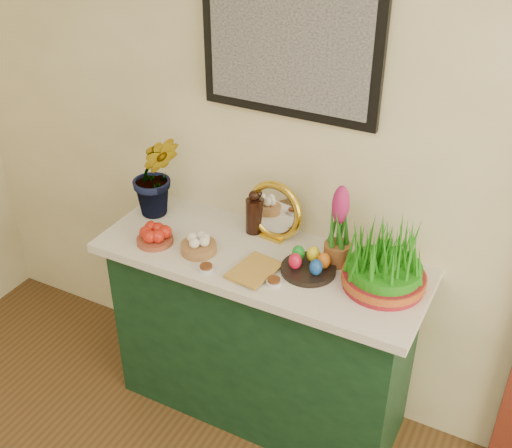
# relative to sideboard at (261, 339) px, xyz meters

# --- Properties ---
(sideboard) EXTENTS (1.30, 0.45, 0.85)m
(sideboard) POSITION_rel_sideboard_xyz_m (0.00, 0.00, 0.00)
(sideboard) COLOR #153A1F
(sideboard) RESTS_ON ground
(tablecloth) EXTENTS (1.40, 0.55, 0.04)m
(tablecloth) POSITION_rel_sideboard_xyz_m (0.00, 0.00, 0.45)
(tablecloth) COLOR beige
(tablecloth) RESTS_ON sideboard
(hyacinth_green) EXTENTS (0.34, 0.33, 0.52)m
(hyacinth_green) POSITION_rel_sideboard_xyz_m (-0.57, 0.08, 0.73)
(hyacinth_green) COLOR #246F1B
(hyacinth_green) RESTS_ON tablecloth
(apple_bowl) EXTENTS (0.21, 0.21, 0.08)m
(apple_bowl) POSITION_rel_sideboard_xyz_m (-0.45, -0.13, 0.50)
(apple_bowl) COLOR brown
(apple_bowl) RESTS_ON tablecloth
(garlic_basket) EXTENTS (0.15, 0.15, 0.08)m
(garlic_basket) POSITION_rel_sideboard_xyz_m (-0.24, -0.10, 0.50)
(garlic_basket) COLOR #AF7C46
(garlic_basket) RESTS_ON tablecloth
(vinegar_cruet) EXTENTS (0.07, 0.07, 0.20)m
(vinegar_cruet) POSITION_rel_sideboard_xyz_m (-0.11, 0.15, 0.56)
(vinegar_cruet) COLOR black
(vinegar_cruet) RESTS_ON tablecloth
(mirror) EXTENTS (0.27, 0.09, 0.27)m
(mirror) POSITION_rel_sideboard_xyz_m (-0.01, 0.15, 0.59)
(mirror) COLOR gold
(mirror) RESTS_ON tablecloth
(book) EXTENTS (0.17, 0.22, 0.03)m
(book) POSITION_rel_sideboard_xyz_m (-0.05, -0.11, 0.48)
(book) COLOR #BA8B35
(book) RESTS_ON tablecloth
(spice_dish_left) EXTENTS (0.06, 0.06, 0.03)m
(spice_dish_left) POSITION_rel_sideboard_xyz_m (-0.15, -0.20, 0.48)
(spice_dish_left) COLOR silver
(spice_dish_left) RESTS_ON tablecloth
(spice_dish_right) EXTENTS (0.06, 0.06, 0.03)m
(spice_dish_right) POSITION_rel_sideboard_xyz_m (0.13, -0.16, 0.48)
(spice_dish_right) COLOR silver
(spice_dish_right) RESTS_ON tablecloth
(egg_plate) EXTENTS (0.26, 0.26, 0.09)m
(egg_plate) POSITION_rel_sideboard_xyz_m (0.22, -0.01, 0.50)
(egg_plate) COLOR black
(egg_plate) RESTS_ON tablecloth
(hyacinth_pink) EXTENTS (0.11, 0.11, 0.36)m
(hyacinth_pink) POSITION_rel_sideboard_xyz_m (0.30, 0.10, 0.62)
(hyacinth_pink) COLOR brown
(hyacinth_pink) RESTS_ON tablecloth
(wheatgrass_sabzeh) EXTENTS (0.33, 0.33, 0.27)m
(wheatgrass_sabzeh) POSITION_rel_sideboard_xyz_m (0.51, 0.03, 0.58)
(wheatgrass_sabzeh) COLOR maroon
(wheatgrass_sabzeh) RESTS_ON tablecloth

